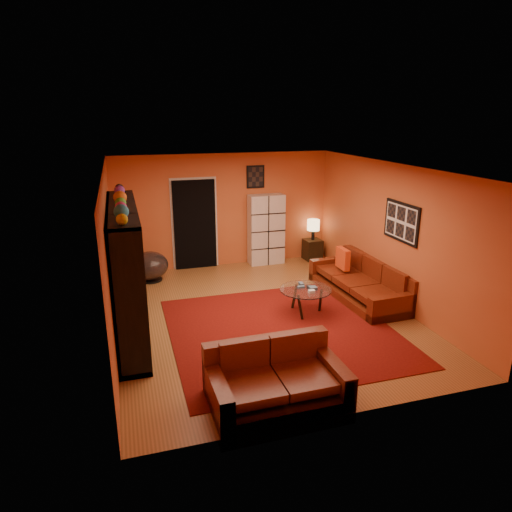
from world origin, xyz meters
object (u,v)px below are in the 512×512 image
object	(u,v)px
tv	(130,274)
coffee_table	(305,292)
bowl_chair	(150,266)
entertainment_unit	(127,271)
sofa	(363,283)
storage_cabinet	(266,230)
side_table	(312,249)
loveseat	(274,377)
table_lamp	(313,226)

from	to	relation	value
tv	coffee_table	size ratio (longest dim) A/B	0.97
coffee_table	bowl_chair	world-z (taller)	bowl_chair
tv	coffee_table	xyz separation A→B (m)	(2.96, -0.21, -0.56)
entertainment_unit	sofa	size ratio (longest dim) A/B	1.22
storage_cabinet	side_table	xyz separation A→B (m)	(1.19, -0.05, -0.58)
loveseat	bowl_chair	bearing A→B (deg)	13.05
sofa	loveseat	world-z (taller)	same
storage_cabinet	bowl_chair	size ratio (longest dim) A/B	2.12
tv	loveseat	bearing A→B (deg)	-146.75
bowl_chair	side_table	size ratio (longest dim) A/B	1.56
entertainment_unit	storage_cabinet	bearing A→B (deg)	40.90
entertainment_unit	loveseat	world-z (taller)	entertainment_unit
loveseat	side_table	world-z (taller)	loveseat
coffee_table	table_lamp	size ratio (longest dim) A/B	1.84
coffee_table	table_lamp	bearing A→B (deg)	64.23
entertainment_unit	storage_cabinet	xyz separation A→B (m)	(3.23, 2.80, -0.22)
bowl_chair	loveseat	bearing A→B (deg)	-76.11
coffee_table	side_table	distance (m)	3.23
side_table	bowl_chair	bearing A→B (deg)	-174.34
bowl_chair	sofa	bearing A→B (deg)	-28.09
coffee_table	entertainment_unit	bearing A→B (deg)	176.98
tv	storage_cabinet	world-z (taller)	storage_cabinet
tv	sofa	xyz separation A→B (m)	(4.37, 0.21, -0.69)
entertainment_unit	sofa	xyz separation A→B (m)	(4.42, 0.26, -0.77)
coffee_table	bowl_chair	size ratio (longest dim) A/B	1.17
entertainment_unit	bowl_chair	xyz separation A→B (m)	(0.48, 2.36, -0.71)
sofa	table_lamp	xyz separation A→B (m)	(0.00, 2.49, 0.57)
coffee_table	table_lamp	xyz separation A→B (m)	(1.40, 2.91, 0.44)
loveseat	bowl_chair	xyz separation A→B (m)	(-1.18, 4.77, 0.06)
tv	sofa	distance (m)	4.43
entertainment_unit	side_table	bearing A→B (deg)	31.90
storage_cabinet	bowl_chair	xyz separation A→B (m)	(-2.75, -0.44, -0.49)
bowl_chair	table_lamp	distance (m)	3.99
table_lamp	loveseat	bearing A→B (deg)	-118.09
entertainment_unit	bowl_chair	size ratio (longest dim) A/B	3.84
coffee_table	storage_cabinet	bearing A→B (deg)	85.77
storage_cabinet	table_lamp	xyz separation A→B (m)	(1.19, -0.05, 0.03)
storage_cabinet	table_lamp	world-z (taller)	storage_cabinet
storage_cabinet	side_table	distance (m)	1.32
entertainment_unit	sofa	world-z (taller)	entertainment_unit
bowl_chair	coffee_table	bearing A→B (deg)	-44.87
sofa	side_table	xyz separation A→B (m)	(0.00, 2.49, -0.03)
sofa	side_table	size ratio (longest dim) A/B	4.93
table_lamp	side_table	bearing A→B (deg)	0.00
entertainment_unit	coffee_table	xyz separation A→B (m)	(3.01, -0.16, -0.63)
sofa	loveseat	bearing A→B (deg)	-138.72
sofa	coffee_table	world-z (taller)	sofa
tv	loveseat	xyz separation A→B (m)	(1.61, -2.46, -0.69)
entertainment_unit	coffee_table	distance (m)	3.08
entertainment_unit	side_table	xyz separation A→B (m)	(4.42, 2.75, -0.80)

